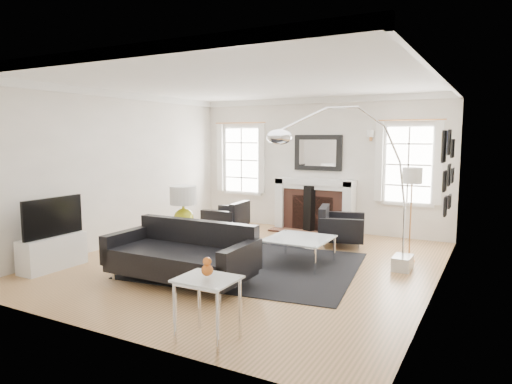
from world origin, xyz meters
The scene contains 25 objects.
floor centered at (0.00, 0.00, 0.00)m, with size 6.00×6.00×0.00m, color olive.
back_wall centered at (0.00, 3.00, 1.40)m, with size 5.50×0.04×2.80m, color white.
front_wall centered at (0.00, -3.00, 1.40)m, with size 5.50×0.04×2.80m, color white.
left_wall centered at (-2.75, 0.00, 1.40)m, with size 0.04×6.00×2.80m, color white.
right_wall centered at (2.75, 0.00, 1.40)m, with size 0.04×6.00×2.80m, color white.
ceiling centered at (0.00, 0.00, 2.80)m, with size 5.50×6.00×0.02m, color white.
crown_molding centered at (0.00, 0.00, 2.74)m, with size 5.50×6.00×0.12m, color white.
fireplace centered at (0.00, 2.79, 0.54)m, with size 1.70×0.69×1.11m.
mantel_mirror centered at (0.00, 2.95, 1.65)m, with size 1.05×0.07×0.75m.
window_left centered at (-1.85, 2.95, 1.46)m, with size 1.24×0.15×1.62m.
window_right centered at (1.85, 2.95, 1.46)m, with size 1.24×0.15×1.62m.
gallery_wall centered at (2.72, 1.30, 1.53)m, with size 0.04×1.73×1.29m.
tv_unit centered at (-2.44, -1.70, 0.33)m, with size 0.35×1.00×1.09m.
area_rug centered at (0.07, -0.12, 0.01)m, with size 3.21×2.68×0.01m, color black.
sofa centered at (-0.34, -1.25, 0.36)m, with size 2.05×0.96×0.67m.
armchair_left centered at (-1.45, 1.70, 0.31)m, with size 0.79×0.87×0.55m.
armchair_right centered at (0.87, 1.80, 0.33)m, with size 0.97×1.04×0.59m.
coffee_table centered at (0.71, 0.31, 0.39)m, with size 0.94×0.94×0.42m.
side_table_left centered at (-0.94, -0.46, 0.44)m, with size 0.50×0.50×0.55m.
nesting_table centered at (0.99, -2.61, 0.51)m, with size 0.57×0.48×0.63m.
gourd_lamp centered at (-0.94, -0.46, 0.94)m, with size 0.42×0.42×0.67m.
orange_vase centered at (0.99, -2.61, 0.73)m, with size 0.12×0.12×0.19m.
arc_floor_lamp centered at (1.47, 0.14, 1.35)m, with size 1.77×1.64×2.50m.
stick_floor_lamp centered at (2.20, 1.30, 1.30)m, with size 0.30×0.30×1.50m.
speaker_tower centered at (-0.04, 2.65, 0.49)m, with size 0.20×0.20×0.98m, color black.
Camera 1 is at (3.43, -6.14, 1.98)m, focal length 32.00 mm.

